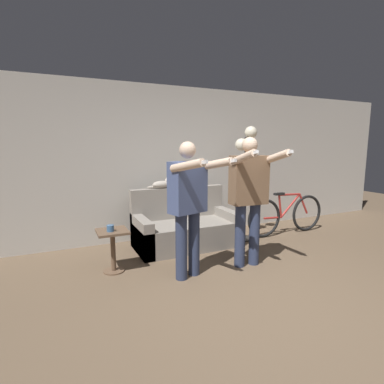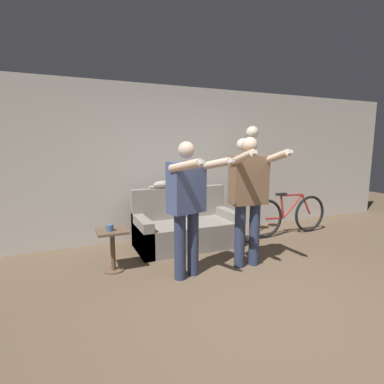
{
  "view_description": "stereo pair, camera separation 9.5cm",
  "coord_description": "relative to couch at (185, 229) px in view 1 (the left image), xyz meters",
  "views": [
    {
      "loc": [
        -1.92,
        -2.15,
        1.61
      ],
      "look_at": [
        -0.22,
        1.56,
        0.97
      ],
      "focal_mm": 28.0,
      "sensor_mm": 36.0,
      "label": 1
    },
    {
      "loc": [
        -1.84,
        -2.19,
        1.61
      ],
      "look_at": [
        -0.22,
        1.56,
        0.97
      ],
      "focal_mm": 28.0,
      "sensor_mm": 36.0,
      "label": 2
    }
  ],
  "objects": [
    {
      "name": "wall_back",
      "position": [
        0.08,
        0.63,
        1.02
      ],
      "size": [
        10.0,
        0.05,
        2.6
      ],
      "color": "beige",
      "rests_on": "ground_plane"
    },
    {
      "name": "floor_lamp",
      "position": [
        1.05,
        -0.1,
        1.19
      ],
      "size": [
        0.39,
        0.34,
        1.92
      ],
      "color": "black",
      "rests_on": "ground_plane"
    },
    {
      "name": "couch",
      "position": [
        0.0,
        0.0,
        0.0
      ],
      "size": [
        1.62,
        0.82,
        0.92
      ],
      "color": "gray",
      "rests_on": "ground_plane"
    },
    {
      "name": "ground_plane",
      "position": [
        0.08,
        -2.13,
        -0.28
      ],
      "size": [
        16.0,
        16.0,
        0.0
      ],
      "primitive_type": "plane",
      "color": "brown"
    },
    {
      "name": "side_table",
      "position": [
        -1.24,
        -0.54,
        0.1
      ],
      "size": [
        0.38,
        0.38,
        0.55
      ],
      "color": "brown",
      "rests_on": "ground_plane"
    },
    {
      "name": "cup",
      "position": [
        -1.27,
        -0.58,
        0.3
      ],
      "size": [
        0.09,
        0.09,
        0.08
      ],
      "color": "#3D6693",
      "rests_on": "side_table"
    },
    {
      "name": "person_right",
      "position": [
        0.44,
        -1.1,
        0.72
      ],
      "size": [
        0.59,
        0.69,
        1.71
      ],
      "rotation": [
        0.0,
        0.0,
        -0.08
      ],
      "color": "#2D3856",
      "rests_on": "ground_plane"
    },
    {
      "name": "bicycle",
      "position": [
        1.92,
        -0.18,
        0.08
      ],
      "size": [
        1.68,
        0.07,
        0.78
      ],
      "color": "black",
      "rests_on": "ground_plane"
    },
    {
      "name": "person_left",
      "position": [
        -0.43,
        -1.1,
        0.68
      ],
      "size": [
        0.63,
        0.76,
        1.65
      ],
      "rotation": [
        0.0,
        0.0,
        0.28
      ],
      "color": "#2D3856",
      "rests_on": "ground_plane"
    },
    {
      "name": "cat",
      "position": [
        -0.27,
        0.29,
        0.71
      ],
      "size": [
        0.41,
        0.14,
        0.17
      ],
      "color": "#B7AD9E",
      "rests_on": "couch"
    }
  ]
}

